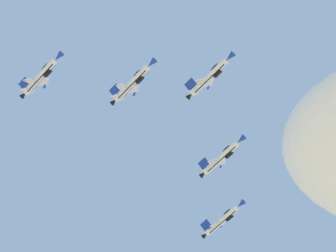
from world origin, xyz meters
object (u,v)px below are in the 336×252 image
at_px(fighter_jet_right_outer, 41,76).
at_px(fighter_jet_left_outer, 223,220).
at_px(fighter_jet_lead, 210,76).
at_px(fighter_jet_left_wing, 222,157).
at_px(fighter_jet_right_wing, 133,82).

bearing_deg(fighter_jet_right_outer, fighter_jet_left_outer, 179.55).
height_order(fighter_jet_left_outer, fighter_jet_right_outer, fighter_jet_right_outer).
xyz_separation_m(fighter_jet_lead, fighter_jet_left_wing, (4.61, 22.46, 0.37)).
xyz_separation_m(fighter_jet_right_wing, fighter_jet_right_outer, (-22.85, 0.06, 2.31)).
bearing_deg(fighter_jet_left_wing, fighter_jet_lead, 37.69).
xyz_separation_m(fighter_jet_right_wing, fighter_jet_left_outer, (25.38, 40.91, 2.20)).
height_order(fighter_jet_lead, fighter_jet_right_outer, fighter_jet_right_outer).
distance_m(fighter_jet_left_wing, fighter_jet_left_outer, 21.32).
relative_size(fighter_jet_left_wing, fighter_jet_left_outer, 1.00).
bearing_deg(fighter_jet_lead, fighter_jet_left_outer, -139.34).
relative_size(fighter_jet_right_wing, fighter_jet_right_outer, 1.00).
relative_size(fighter_jet_left_wing, fighter_jet_right_outer, 1.00).
distance_m(fighter_jet_right_wing, fighter_jet_left_outer, 48.20).
distance_m(fighter_jet_left_outer, fighter_jet_right_outer, 63.21).
xyz_separation_m(fighter_jet_lead, fighter_jet_left_outer, (6.61, 43.53, 2.94)).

